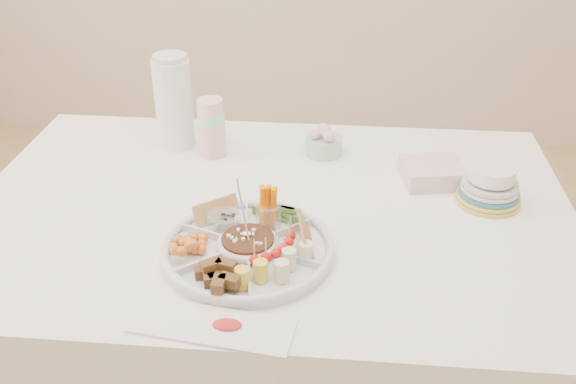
# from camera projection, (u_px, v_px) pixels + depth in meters

# --- Properties ---
(dining_table) EXTENTS (1.52, 1.02, 0.76)m
(dining_table) POSITION_uv_depth(u_px,v_px,m) (272.00, 321.00, 1.80)
(dining_table) COLOR white
(dining_table) RESTS_ON floor
(party_tray) EXTENTS (0.49, 0.49, 0.04)m
(party_tray) POSITION_uv_depth(u_px,v_px,m) (248.00, 246.00, 1.43)
(party_tray) COLOR silver
(party_tray) RESTS_ON dining_table
(bean_dip) EXTENTS (0.15, 0.15, 0.04)m
(bean_dip) POSITION_uv_depth(u_px,v_px,m) (248.00, 243.00, 1.42)
(bean_dip) COLOR #382116
(bean_dip) RESTS_ON party_tray
(tortillas) EXTENTS (0.12, 0.12, 0.05)m
(tortillas) POSITION_uv_depth(u_px,v_px,m) (306.00, 236.00, 1.42)
(tortillas) COLOR #AA884F
(tortillas) RESTS_ON party_tray
(carrot_cucumber) EXTENTS (0.15, 0.15, 0.11)m
(carrot_cucumber) POSITION_uv_depth(u_px,v_px,m) (274.00, 203.00, 1.51)
(carrot_cucumber) COLOR #FF7900
(carrot_cucumber) RESTS_ON party_tray
(pita_raisins) EXTENTS (0.14, 0.14, 0.06)m
(pita_raisins) POSITION_uv_depth(u_px,v_px,m) (219.00, 212.00, 1.51)
(pita_raisins) COLOR #EBB95D
(pita_raisins) RESTS_ON party_tray
(cherries) EXTENTS (0.13, 0.13, 0.04)m
(cherries) POSITION_uv_depth(u_px,v_px,m) (189.00, 244.00, 1.41)
(cherries) COLOR gold
(cherries) RESTS_ON party_tray
(granola_chunks) EXTENTS (0.14, 0.14, 0.05)m
(granola_chunks) POSITION_uv_depth(u_px,v_px,m) (217.00, 274.00, 1.32)
(granola_chunks) COLOR brown
(granola_chunks) RESTS_ON party_tray
(banana_tomato) EXTENTS (0.13, 0.13, 0.08)m
(banana_tomato) POSITION_uv_depth(u_px,v_px,m) (280.00, 262.00, 1.31)
(banana_tomato) COLOR #DFDD59
(banana_tomato) RESTS_ON party_tray
(cup_stack) EXTENTS (0.09, 0.09, 0.22)m
(cup_stack) POSITION_uv_depth(u_px,v_px,m) (211.00, 120.00, 1.81)
(cup_stack) COLOR silver
(cup_stack) RESTS_ON dining_table
(thermos) EXTENTS (0.14, 0.14, 0.28)m
(thermos) POSITION_uv_depth(u_px,v_px,m) (174.00, 100.00, 1.85)
(thermos) COLOR white
(thermos) RESTS_ON dining_table
(flower_bowl) EXTENTS (0.13, 0.13, 0.08)m
(flower_bowl) POSITION_uv_depth(u_px,v_px,m) (324.00, 141.00, 1.85)
(flower_bowl) COLOR #92CBA2
(flower_bowl) RESTS_ON dining_table
(napkin_stack) EXTENTS (0.18, 0.16, 0.05)m
(napkin_stack) POSITION_uv_depth(u_px,v_px,m) (433.00, 173.00, 1.71)
(napkin_stack) COLOR beige
(napkin_stack) RESTS_ON dining_table
(plate_stack) EXTENTS (0.21, 0.21, 0.10)m
(plate_stack) POSITION_uv_depth(u_px,v_px,m) (490.00, 184.00, 1.61)
(plate_stack) COLOR yellow
(plate_stack) RESTS_ON dining_table
(placemat) EXTENTS (0.33, 0.15, 0.01)m
(placemat) POSITION_uv_depth(u_px,v_px,m) (212.00, 326.00, 1.23)
(placemat) COLOR silver
(placemat) RESTS_ON dining_table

